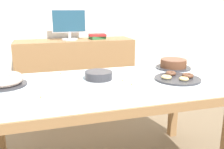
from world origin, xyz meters
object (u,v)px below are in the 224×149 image
(tealight_centre, at_px, (41,99))
(tealight_right_edge, at_px, (60,74))
(tealight_near_front, at_px, (123,81))
(tealight_left_edge, at_px, (132,86))
(cake_chocolate_round, at_px, (173,64))
(pastry_platter, at_px, (177,78))
(cake_golden_bundt, at_px, (4,80))
(book_stack, at_px, (97,36))
(computer_monitor, at_px, (69,25))
(plate_stack, at_px, (99,75))

(tealight_centre, bearing_deg, tealight_right_edge, 72.79)
(tealight_near_front, distance_m, tealight_left_edge, 0.12)
(cake_chocolate_round, bearing_deg, pastry_platter, -114.90)
(cake_golden_bundt, height_order, tealight_right_edge, cake_golden_bundt)
(book_stack, bearing_deg, tealight_right_edge, -116.19)
(cake_chocolate_round, xyz_separation_m, cake_golden_bundt, (-1.40, -0.13, 0.00))
(cake_chocolate_round, distance_m, tealight_near_front, 0.66)
(tealight_right_edge, relative_size, tealight_left_edge, 1.00)
(cake_golden_bundt, bearing_deg, book_stack, 53.91)
(tealight_near_front, xyz_separation_m, tealight_centre, (-0.58, -0.20, 0.00))
(computer_monitor, bearing_deg, tealight_near_front, -83.23)
(cake_chocolate_round, height_order, tealight_near_front, cake_chocolate_round)
(computer_monitor, distance_m, plate_stack, 1.42)
(cake_golden_bundt, distance_m, tealight_left_edge, 0.89)
(book_stack, relative_size, cake_golden_bundt, 0.75)
(computer_monitor, distance_m, tealight_centre, 1.81)
(book_stack, height_order, cake_chocolate_round, book_stack)
(computer_monitor, bearing_deg, tealight_right_edge, -101.03)
(pastry_platter, relative_size, plate_stack, 1.64)
(tealight_near_front, bearing_deg, cake_chocolate_round, 27.07)
(book_stack, bearing_deg, tealight_centre, -113.57)
(cake_chocolate_round, distance_m, plate_stack, 0.74)
(tealight_centre, bearing_deg, pastry_platter, 9.10)
(plate_stack, relative_size, tealight_left_edge, 5.25)
(pastry_platter, relative_size, tealight_centre, 8.62)
(book_stack, relative_size, tealight_centre, 5.77)
(cake_golden_bundt, distance_m, tealight_right_edge, 0.43)
(computer_monitor, relative_size, plate_stack, 2.02)
(book_stack, height_order, plate_stack, book_stack)
(tealight_near_front, height_order, tealight_centre, same)
(book_stack, xyz_separation_m, tealight_left_edge, (-0.15, -1.66, -0.16))
(plate_stack, bearing_deg, cake_golden_bundt, 177.86)
(cake_chocolate_round, relative_size, plate_stack, 1.48)
(pastry_platter, bearing_deg, tealight_centre, -170.90)
(pastry_platter, xyz_separation_m, tealight_near_front, (-0.43, 0.04, -0.00))
(plate_stack, bearing_deg, book_stack, 76.98)
(pastry_platter, height_order, tealight_centre, pastry_platter)
(book_stack, distance_m, tealight_near_front, 1.56)
(pastry_platter, height_order, tealight_left_edge, pastry_platter)
(pastry_platter, bearing_deg, cake_chocolate_round, 65.10)
(tealight_right_edge, bearing_deg, plate_stack, -34.26)
(book_stack, relative_size, tealight_near_front, 5.77)
(cake_golden_bundt, relative_size, tealight_left_edge, 7.68)
(cake_golden_bundt, bearing_deg, pastry_platter, -9.55)
(tealight_right_edge, xyz_separation_m, tealight_near_front, (0.42, -0.33, 0.00))
(cake_golden_bundt, distance_m, tealight_centre, 0.44)
(tealight_left_edge, bearing_deg, book_stack, 84.71)
(tealight_right_edge, bearing_deg, tealight_centre, -107.21)
(cake_golden_bundt, bearing_deg, tealight_centre, -57.33)
(tealight_right_edge, xyz_separation_m, tealight_left_edge, (0.44, -0.45, 0.00))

